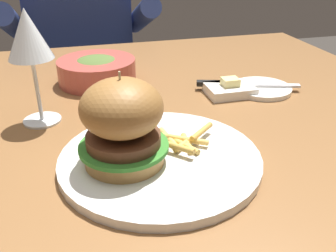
{
  "coord_description": "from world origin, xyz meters",
  "views": [
    {
      "loc": [
        -0.09,
        -0.66,
        1.04
      ],
      "look_at": [
        0.04,
        -0.18,
        0.78
      ],
      "focal_mm": 40.0,
      "sensor_mm": 36.0,
      "label": 1
    }
  ],
  "objects_px": {
    "diner_person": "(84,73)",
    "soup_bowl": "(97,70)",
    "burger_sandwich": "(122,123)",
    "butter_dish": "(230,89)",
    "wine_glass": "(28,38)",
    "main_plate": "(160,159)",
    "bread_plate": "(262,88)",
    "table_knife": "(238,84)"
  },
  "relations": [
    {
      "from": "main_plate",
      "to": "butter_dish",
      "type": "xyz_separation_m",
      "value": [
        0.2,
        0.22,
        0.0
      ]
    },
    {
      "from": "table_knife",
      "to": "soup_bowl",
      "type": "relative_size",
      "value": 1.24
    },
    {
      "from": "soup_bowl",
      "to": "diner_person",
      "type": "bearing_deg",
      "value": 91.04
    },
    {
      "from": "wine_glass",
      "to": "soup_bowl",
      "type": "height_order",
      "value": "wine_glass"
    },
    {
      "from": "burger_sandwich",
      "to": "bread_plate",
      "type": "xyz_separation_m",
      "value": [
        0.33,
        0.23,
        -0.07
      ]
    },
    {
      "from": "wine_glass",
      "to": "butter_dish",
      "type": "relative_size",
      "value": 2.06
    },
    {
      "from": "wine_glass",
      "to": "diner_person",
      "type": "bearing_deg",
      "value": 82.28
    },
    {
      "from": "bread_plate",
      "to": "table_knife",
      "type": "distance_m",
      "value": 0.05
    },
    {
      "from": "wine_glass",
      "to": "diner_person",
      "type": "relative_size",
      "value": 0.17
    },
    {
      "from": "burger_sandwich",
      "to": "table_knife",
      "type": "height_order",
      "value": "burger_sandwich"
    },
    {
      "from": "table_knife",
      "to": "soup_bowl",
      "type": "bearing_deg",
      "value": 155.9
    },
    {
      "from": "diner_person",
      "to": "table_knife",
      "type": "bearing_deg",
      "value": -67.77
    },
    {
      "from": "butter_dish",
      "to": "soup_bowl",
      "type": "bearing_deg",
      "value": 150.71
    },
    {
      "from": "table_knife",
      "to": "butter_dish",
      "type": "height_order",
      "value": "butter_dish"
    },
    {
      "from": "main_plate",
      "to": "table_knife",
      "type": "height_order",
      "value": "table_knife"
    },
    {
      "from": "table_knife",
      "to": "main_plate",
      "type": "bearing_deg",
      "value": -134.3
    },
    {
      "from": "main_plate",
      "to": "burger_sandwich",
      "type": "xyz_separation_m",
      "value": [
        -0.05,
        -0.0,
        0.07
      ]
    },
    {
      "from": "butter_dish",
      "to": "wine_glass",
      "type": "bearing_deg",
      "value": -175.38
    },
    {
      "from": "main_plate",
      "to": "table_knife",
      "type": "relative_size",
      "value": 1.37
    },
    {
      "from": "bread_plate",
      "to": "diner_person",
      "type": "bearing_deg",
      "value": 114.96
    },
    {
      "from": "diner_person",
      "to": "soup_bowl",
      "type": "bearing_deg",
      "value": -88.96
    },
    {
      "from": "butter_dish",
      "to": "diner_person",
      "type": "distance_m",
      "value": 0.82
    },
    {
      "from": "main_plate",
      "to": "wine_glass",
      "type": "xyz_separation_m",
      "value": [
        -0.17,
        0.19,
        0.14
      ]
    },
    {
      "from": "bread_plate",
      "to": "soup_bowl",
      "type": "height_order",
      "value": "soup_bowl"
    },
    {
      "from": "butter_dish",
      "to": "burger_sandwich",
      "type": "bearing_deg",
      "value": -138.94
    },
    {
      "from": "burger_sandwich",
      "to": "soup_bowl",
      "type": "distance_m",
      "value": 0.37
    },
    {
      "from": "burger_sandwich",
      "to": "wine_glass",
      "type": "relative_size",
      "value": 0.67
    },
    {
      "from": "bread_plate",
      "to": "butter_dish",
      "type": "xyz_separation_m",
      "value": [
        -0.08,
        -0.0,
        0.01
      ]
    },
    {
      "from": "bread_plate",
      "to": "soup_bowl",
      "type": "xyz_separation_m",
      "value": [
        -0.34,
        0.14,
        0.02
      ]
    },
    {
      "from": "main_plate",
      "to": "table_knife",
      "type": "distance_m",
      "value": 0.33
    },
    {
      "from": "butter_dish",
      "to": "soup_bowl",
      "type": "xyz_separation_m",
      "value": [
        -0.26,
        0.15,
        0.02
      ]
    },
    {
      "from": "burger_sandwich",
      "to": "table_knife",
      "type": "xyz_separation_m",
      "value": [
        0.28,
        0.24,
        -0.06
      ]
    },
    {
      "from": "main_plate",
      "to": "soup_bowl",
      "type": "height_order",
      "value": "soup_bowl"
    },
    {
      "from": "wine_glass",
      "to": "soup_bowl",
      "type": "xyz_separation_m",
      "value": [
        0.12,
        0.18,
        -0.12
      ]
    },
    {
      "from": "burger_sandwich",
      "to": "bread_plate",
      "type": "relative_size",
      "value": 1.06
    },
    {
      "from": "main_plate",
      "to": "diner_person",
      "type": "bearing_deg",
      "value": 93.93
    },
    {
      "from": "soup_bowl",
      "to": "main_plate",
      "type": "bearing_deg",
      "value": -81.38
    },
    {
      "from": "burger_sandwich",
      "to": "butter_dish",
      "type": "relative_size",
      "value": 1.38
    },
    {
      "from": "bread_plate",
      "to": "burger_sandwich",
      "type": "bearing_deg",
      "value": -145.8
    },
    {
      "from": "bread_plate",
      "to": "soup_bowl",
      "type": "distance_m",
      "value": 0.37
    },
    {
      "from": "table_knife",
      "to": "butter_dish",
      "type": "distance_m",
      "value": 0.03
    },
    {
      "from": "bread_plate",
      "to": "diner_person",
      "type": "xyz_separation_m",
      "value": [
        -0.35,
        0.75,
        -0.18
      ]
    }
  ]
}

